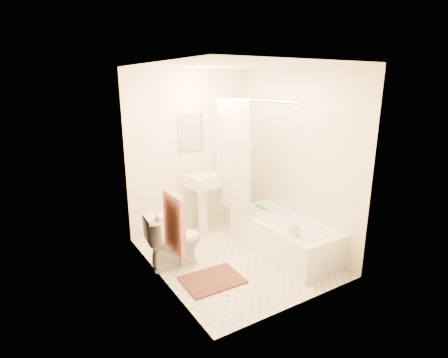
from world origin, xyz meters
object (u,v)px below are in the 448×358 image
bathtub (283,235)px  bath_mat (212,280)px  soap_bottle (295,229)px  sink (204,201)px  toilet (174,240)px

bathtub → bath_mat: size_ratio=2.35×
bath_mat → soap_bottle: soap_bottle is taller
sink → bath_mat: size_ratio=1.45×
sink → toilet: bearing=-145.2°
sink → bath_mat: bearing=-122.1°
toilet → bath_mat: 0.68m
sink → bath_mat: sink is taller
toilet → sink: bearing=-41.4°
toilet → bath_mat: (0.22, -0.56, -0.32)m
sink → bathtub: (0.59, -1.15, -0.26)m
sink → bath_mat: (-0.60, -1.30, -0.47)m
bath_mat → soap_bottle: size_ratio=3.36×
bathtub → bath_mat: bearing=-172.6°
sink → soap_bottle: sink is taller
toilet → bathtub: toilet is taller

